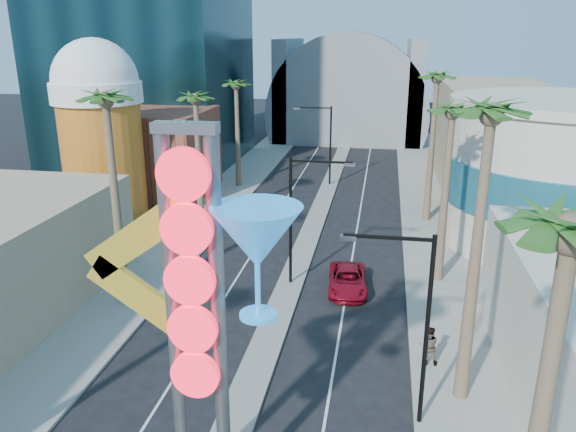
# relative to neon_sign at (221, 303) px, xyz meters

# --- Properties ---
(sidewalk_west) EXTENTS (5.00, 100.00, 0.15)m
(sidewalk_west) POSITION_rel_neon_sign_xyz_m (-10.32, 32.04, -7.23)
(sidewalk_west) COLOR gray
(sidewalk_west) RESTS_ON ground
(sidewalk_east) EXTENTS (5.00, 100.00, 0.15)m
(sidewalk_east) POSITION_rel_neon_sign_xyz_m (8.68, 32.04, -7.23)
(sidewalk_east) COLOR gray
(sidewalk_east) RESTS_ON ground
(median) EXTENTS (1.60, 84.00, 0.15)m
(median) POSITION_rel_neon_sign_xyz_m (-0.82, 35.04, -7.23)
(median) COLOR gray
(median) RESTS_ON ground
(brick_filler_west) EXTENTS (10.00, 10.00, 8.00)m
(brick_filler_west) POSITION_rel_neon_sign_xyz_m (-16.82, 35.04, -3.31)
(brick_filler_west) COLOR brown
(brick_filler_west) RESTS_ON ground
(filler_east) EXTENTS (10.00, 20.00, 10.00)m
(filler_east) POSITION_rel_neon_sign_xyz_m (15.18, 45.04, -2.31)
(filler_east) COLOR tan
(filler_east) RESTS_ON ground
(beer_mug) EXTENTS (7.00, 7.00, 14.50)m
(beer_mug) POSITION_rel_neon_sign_xyz_m (-17.82, 27.04, 0.54)
(beer_mug) COLOR #B77018
(beer_mug) RESTS_ON ground
(turquoise_building) EXTENTS (16.60, 16.60, 10.60)m
(turquoise_building) POSITION_rel_neon_sign_xyz_m (17.18, 27.04, -2.06)
(turquoise_building) COLOR beige
(turquoise_building) RESTS_ON ground
(canopy) EXTENTS (22.00, 16.00, 22.00)m
(canopy) POSITION_rel_neon_sign_xyz_m (-0.82, 69.04, -3.00)
(canopy) COLOR slate
(canopy) RESTS_ON ground
(neon_sign) EXTENTS (6.53, 2.60, 12.55)m
(neon_sign) POSITION_rel_neon_sign_xyz_m (0.00, 0.00, 0.00)
(neon_sign) COLOR gray
(neon_sign) RESTS_ON ground
(streetlight_0) EXTENTS (3.79, 0.25, 8.00)m
(streetlight_0) POSITION_rel_neon_sign_xyz_m (-0.27, 17.04, -2.43)
(streetlight_0) COLOR black
(streetlight_0) RESTS_ON ground
(streetlight_1) EXTENTS (3.79, 0.25, 8.00)m
(streetlight_1) POSITION_rel_neon_sign_xyz_m (-1.36, 41.04, -2.43)
(streetlight_1) COLOR black
(streetlight_1) RESTS_ON ground
(streetlight_2) EXTENTS (3.45, 0.25, 8.00)m
(streetlight_2) POSITION_rel_neon_sign_xyz_m (5.91, 5.04, -2.47)
(streetlight_2) COLOR black
(streetlight_2) RESTS_ON ground
(palm_1) EXTENTS (2.40, 2.40, 12.70)m
(palm_1) POSITION_rel_neon_sign_xyz_m (-9.82, 13.04, 3.52)
(palm_1) COLOR brown
(palm_1) RESTS_ON ground
(palm_2) EXTENTS (2.40, 2.40, 11.20)m
(palm_2) POSITION_rel_neon_sign_xyz_m (-9.82, 27.04, 2.17)
(palm_2) COLOR brown
(palm_2) RESTS_ON ground
(palm_3) EXTENTS (2.40, 2.40, 11.20)m
(palm_3) POSITION_rel_neon_sign_xyz_m (-9.82, 39.04, 2.17)
(palm_3) COLOR brown
(palm_3) RESTS_ON ground
(palm_4) EXTENTS (2.40, 2.40, 12.20)m
(palm_4) POSITION_rel_neon_sign_xyz_m (8.18, -2.96, 3.07)
(palm_4) COLOR brown
(palm_4) RESTS_ON ground
(palm_5) EXTENTS (2.40, 2.40, 13.20)m
(palm_5) POSITION_rel_neon_sign_xyz_m (8.18, 7.04, 3.96)
(palm_5) COLOR brown
(palm_5) RESTS_ON ground
(palm_6) EXTENTS (2.40, 2.40, 11.70)m
(palm_6) POSITION_rel_neon_sign_xyz_m (8.18, 19.04, 2.62)
(palm_6) COLOR brown
(palm_6) RESTS_ON ground
(palm_7) EXTENTS (2.40, 2.40, 12.70)m
(palm_7) POSITION_rel_neon_sign_xyz_m (8.18, 31.04, 3.52)
(palm_7) COLOR brown
(palm_7) RESTS_ON ground
(red_pickup) EXTENTS (2.62, 5.02, 1.35)m
(red_pickup) POSITION_rel_neon_sign_xyz_m (2.71, 16.77, -6.63)
(red_pickup) COLOR maroon
(red_pickup) RESTS_ON ground
(pedestrian_b) EXTENTS (0.94, 0.75, 1.87)m
(pedestrian_b) POSITION_rel_neon_sign_xyz_m (6.96, 9.28, -6.22)
(pedestrian_b) COLOR gray
(pedestrian_b) RESTS_ON sidewalk_east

